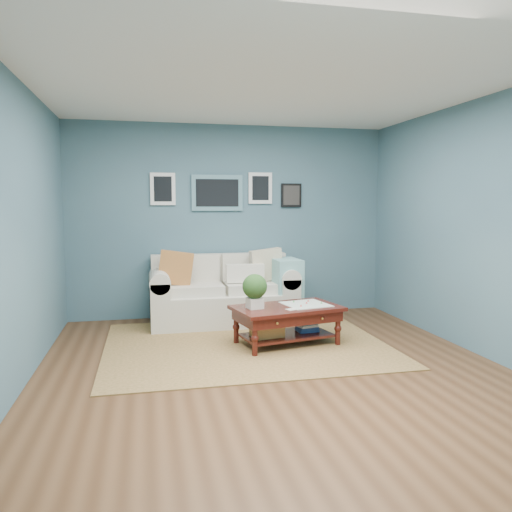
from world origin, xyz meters
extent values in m
plane|color=brown|center=(0.00, 0.00, 0.00)|extent=(5.00, 5.00, 0.00)
plane|color=white|center=(0.00, 0.00, 2.70)|extent=(5.00, 5.00, 0.00)
cube|color=#3C5A69|center=(0.00, 2.50, 1.35)|extent=(4.50, 0.02, 2.70)
cube|color=#3C5A69|center=(0.00, -2.50, 1.35)|extent=(4.50, 0.02, 2.70)
cube|color=#3C5A69|center=(-2.25, 0.00, 1.35)|extent=(0.02, 5.00, 2.70)
cube|color=#3C5A69|center=(2.25, 0.00, 1.35)|extent=(0.02, 5.00, 2.70)
cube|color=slate|center=(-0.19, 2.48, 1.75)|extent=(0.72, 0.03, 0.50)
cube|color=black|center=(-0.19, 2.46, 1.75)|extent=(0.60, 0.01, 0.38)
cube|color=white|center=(-0.94, 2.48, 1.80)|extent=(0.34, 0.03, 0.44)
cube|color=white|center=(0.43, 2.48, 1.82)|extent=(0.34, 0.03, 0.44)
cube|color=black|center=(0.89, 2.48, 1.72)|extent=(0.30, 0.03, 0.34)
cube|color=brown|center=(-0.10, 0.91, 0.01)|extent=(3.13, 2.50, 0.01)
cube|color=silver|center=(-0.19, 1.99, 0.21)|extent=(1.43, 0.88, 0.42)
cube|color=silver|center=(-0.19, 2.33, 0.66)|extent=(1.87, 0.22, 0.48)
cube|color=silver|center=(-1.03, 1.99, 0.31)|extent=(0.24, 0.88, 0.62)
cube|color=silver|center=(0.64, 1.99, 0.31)|extent=(0.24, 0.88, 0.62)
cylinder|color=silver|center=(-1.03, 1.99, 0.62)|extent=(0.26, 0.88, 0.26)
cylinder|color=silver|center=(0.64, 1.99, 0.62)|extent=(0.26, 0.88, 0.26)
cube|color=silver|center=(-0.57, 1.93, 0.49)|extent=(0.72, 0.56, 0.13)
cube|color=silver|center=(0.19, 1.93, 0.49)|extent=(0.72, 0.56, 0.13)
cube|color=silver|center=(-0.57, 2.21, 0.73)|extent=(0.72, 0.12, 0.36)
cube|color=silver|center=(0.19, 2.21, 0.73)|extent=(0.72, 0.12, 0.36)
cube|color=orange|center=(-0.82, 1.94, 0.77)|extent=(0.48, 0.17, 0.48)
cube|color=beige|center=(0.41, 2.01, 0.77)|extent=(0.47, 0.18, 0.46)
cube|color=beige|center=(0.09, 1.89, 0.68)|extent=(0.50, 0.12, 0.24)
cube|color=#77ADAB|center=(0.64, 1.87, 0.46)|extent=(0.34, 0.55, 0.80)
cube|color=black|center=(0.36, 0.82, 0.42)|extent=(1.30, 0.91, 0.04)
cube|color=black|center=(0.36, 0.82, 0.34)|extent=(1.20, 0.82, 0.12)
cube|color=black|center=(0.36, 0.82, 0.11)|extent=(1.09, 0.70, 0.02)
sphere|color=gold|center=(0.15, 0.45, 0.34)|extent=(0.03, 0.03, 0.03)
sphere|color=gold|center=(0.69, 0.56, 0.34)|extent=(0.03, 0.03, 0.03)
cylinder|color=black|center=(-0.09, 0.46, 0.20)|extent=(0.06, 0.06, 0.40)
cylinder|color=black|center=(0.91, 0.66, 0.20)|extent=(0.06, 0.06, 0.40)
cylinder|color=black|center=(-0.20, 0.98, 0.20)|extent=(0.06, 0.06, 0.40)
cylinder|color=black|center=(0.81, 1.18, 0.20)|extent=(0.06, 0.06, 0.40)
cube|color=white|center=(-0.02, 0.79, 0.50)|extent=(0.19, 0.19, 0.12)
sphere|color=#2A4E1A|center=(-0.02, 0.79, 0.69)|extent=(0.28, 0.28, 0.28)
cube|color=silver|center=(0.60, 0.87, 0.45)|extent=(0.56, 0.56, 0.01)
cube|color=#B98A49|center=(0.12, 0.77, 0.22)|extent=(0.38, 0.30, 0.20)
cube|color=navy|center=(0.62, 0.89, 0.18)|extent=(0.27, 0.22, 0.11)
camera|label=1|loc=(-1.17, -4.52, 1.60)|focal=35.00mm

